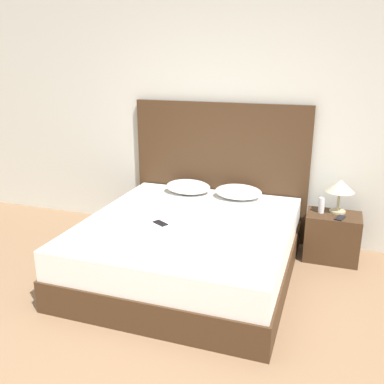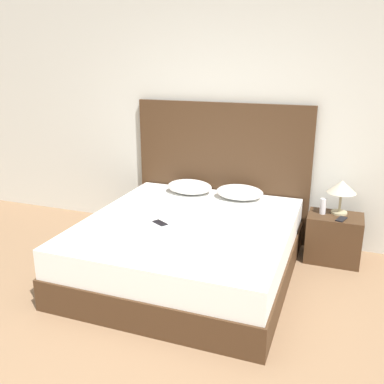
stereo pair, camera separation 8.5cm
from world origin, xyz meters
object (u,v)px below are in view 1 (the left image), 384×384
Objects in this scene: phone_on_bed at (160,223)px; table_lamp at (340,187)px; phone_on_nightstand at (340,218)px; nightstand at (332,237)px; bed at (188,248)px.

table_lamp is (1.53, 1.00, 0.21)m from phone_on_bed.
phone_on_bed reaches higher than phone_on_nightstand.
phone_on_nightstand reaches higher than nightstand.
phone_on_bed is 1.77m from phone_on_nightstand.
table_lamp is at bearing 33.32° from phone_on_bed.
phone_on_nightstand is (0.05, -0.10, 0.25)m from nightstand.
phone_on_nightstand is at bearing 27.02° from bed.
phone_on_nightstand is at bearing -60.70° from nightstand.
bed reaches higher than phone_on_nightstand.
nightstand is 1.54× the size of table_lamp.
table_lamp is (1.31, 0.85, 0.49)m from bed.
nightstand is (1.28, 0.78, -0.03)m from bed.
nightstand is (1.50, 0.93, -0.30)m from phone_on_bed.
phone_on_nightstand is (1.56, 0.83, -0.06)m from phone_on_bed.
nightstand is at bearing 31.69° from phone_on_bed.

